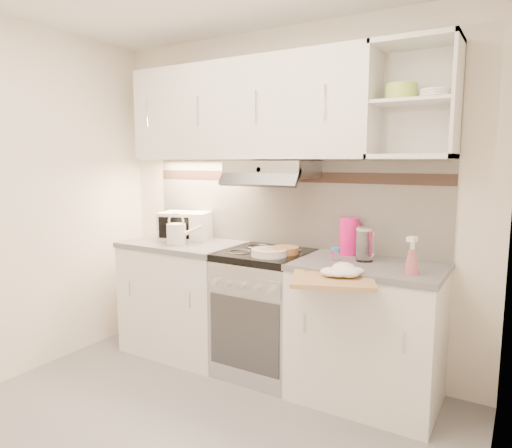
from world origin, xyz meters
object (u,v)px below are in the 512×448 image
at_px(electric_range, 265,312).
at_px(spray_bottle, 412,258).
at_px(cutting_board, 333,279).
at_px(watering_can, 178,233).
at_px(glass_jar, 365,244).
at_px(plate_stack, 269,252).
at_px(pink_pitcher, 349,236).
at_px(microwave, 185,226).

height_order(electric_range, spray_bottle, spray_bottle).
bearing_deg(cutting_board, electric_range, 129.15).
xyz_separation_m(watering_can, spray_bottle, (1.76, -0.04, 0.00)).
xyz_separation_m(glass_jar, spray_bottle, (0.33, -0.19, -0.02)).
bearing_deg(electric_range, cutting_board, -29.65).
xyz_separation_m(plate_stack, spray_bottle, (0.94, -0.02, 0.07)).
xyz_separation_m(electric_range, pink_pitcher, (0.54, 0.20, 0.58)).
relative_size(spray_bottle, cutting_board, 0.51).
distance_m(spray_bottle, cutting_board, 0.46).
distance_m(electric_range, cutting_board, 0.86).
height_order(electric_range, cutting_board, electric_range).
bearing_deg(pink_pitcher, cutting_board, -90.91).
bearing_deg(cutting_board, watering_can, 147.50).
xyz_separation_m(electric_range, cutting_board, (0.66, -0.37, 0.42)).
bearing_deg(electric_range, glass_jar, 4.11).
bearing_deg(watering_can, pink_pitcher, -11.54).
xyz_separation_m(electric_range, plate_stack, (0.10, -0.12, 0.47)).
distance_m(electric_range, microwave, 1.00).
xyz_separation_m(pink_pitcher, glass_jar, (0.16, -0.15, -0.02)).
height_order(electric_range, plate_stack, plate_stack).
bearing_deg(watering_can, spray_bottle, -26.12).
bearing_deg(cutting_board, plate_stack, 134.55).
distance_m(glass_jar, spray_bottle, 0.39).
bearing_deg(electric_range, plate_stack, -51.17).
height_order(microwave, pink_pitcher, pink_pitcher).
distance_m(microwave, spray_bottle, 1.88).
relative_size(microwave, plate_stack, 1.89).
xyz_separation_m(electric_range, microwave, (-0.82, 0.12, 0.56)).
relative_size(pink_pitcher, cutting_board, 0.56).
bearing_deg(pink_pitcher, watering_can, -178.95).
bearing_deg(plate_stack, spray_bottle, -1.09).
bearing_deg(glass_jar, pink_pitcher, 137.05).
bearing_deg(plate_stack, pink_pitcher, 36.02).
relative_size(electric_range, watering_can, 3.28).
height_order(electric_range, pink_pitcher, pink_pitcher).
relative_size(glass_jar, spray_bottle, 0.94).
bearing_deg(watering_can, glass_jar, -18.84).
height_order(plate_stack, pink_pitcher, pink_pitcher).
distance_m(plate_stack, spray_bottle, 0.94).
distance_m(electric_range, plate_stack, 0.50).
bearing_deg(spray_bottle, glass_jar, 163.74).
relative_size(pink_pitcher, glass_jar, 1.17).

